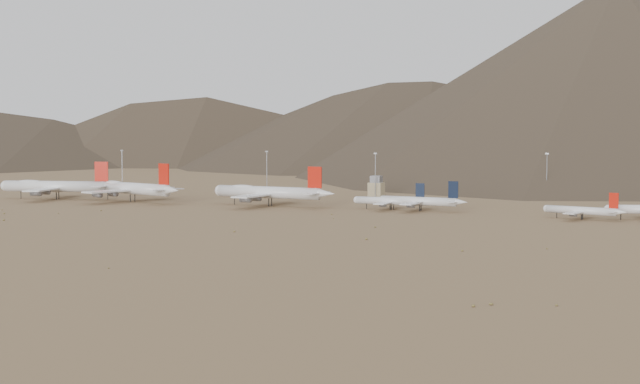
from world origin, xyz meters
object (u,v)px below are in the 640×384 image
at_px(widebody_east, 269,192).
at_px(narrowbody_a, 391,201).
at_px(widebody_centre, 131,188).
at_px(control_tower, 376,187).
at_px(narrowbody_b, 421,201).
at_px(widebody_west, 56,186).

distance_m(widebody_east, narrowbody_a, 64.81).
distance_m(widebody_centre, control_tower, 141.29).
height_order(narrowbody_b, control_tower, narrowbody_b).
bearing_deg(widebody_west, narrowbody_a, -10.60).
distance_m(widebody_centre, narrowbody_a, 145.62).
height_order(widebody_west, narrowbody_b, widebody_west).
xyz_separation_m(widebody_west, widebody_east, (129.71, 7.71, -0.18)).
bearing_deg(narrowbody_b, widebody_east, -173.10).
height_order(widebody_east, control_tower, widebody_east).
bearing_deg(widebody_centre, narrowbody_b, 20.54).
xyz_separation_m(narrowbody_a, control_tower, (-36.53, 80.39, 0.97)).
distance_m(widebody_west, widebody_east, 129.94).
height_order(widebody_centre, narrowbody_a, widebody_centre).
height_order(narrowbody_a, control_tower, narrowbody_a).
bearing_deg(narrowbody_b, widebody_west, -172.90).
bearing_deg(control_tower, widebody_east, -108.26).
bearing_deg(narrowbody_b, widebody_centre, -172.80).
bearing_deg(control_tower, widebody_west, -149.55).
relative_size(narrowbody_a, narrowbody_b, 0.90).
relative_size(widebody_west, control_tower, 5.85).
relative_size(widebody_west, widebody_east, 1.00).
relative_size(widebody_centre, narrowbody_a, 1.72).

